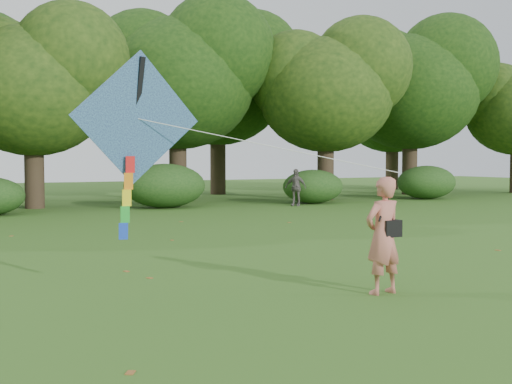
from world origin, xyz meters
name	(u,v)px	position (x,y,z in m)	size (l,w,h in m)	color
ground	(337,295)	(0.00, 0.00, 0.00)	(100.00, 100.00, 0.00)	#265114
man_kite_flyer	(383,236)	(0.70, -0.20, 0.91)	(0.66, 0.43, 1.81)	#C26B5B
bystander_right	(296,187)	(8.55, 16.45, 0.82)	(0.96, 0.40, 1.64)	#67605C
crossbody_bag	(390,228)	(0.82, -0.23, 1.03)	(0.43, 0.20, 0.71)	black
flying_kite	(137,122)	(-2.65, 1.64, 2.66)	(4.65, 2.19, 2.92)	#2545A4
tree_line	(105,85)	(1.67, 22.88, 5.60)	(54.70, 15.30, 9.48)	#3A2D1E
shrub_band	(76,190)	(-0.72, 17.60, 0.86)	(39.15, 3.22, 1.88)	#264919
fallen_leaves	(253,255)	(0.57, 4.17, 0.01)	(9.84, 15.34, 0.01)	brown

